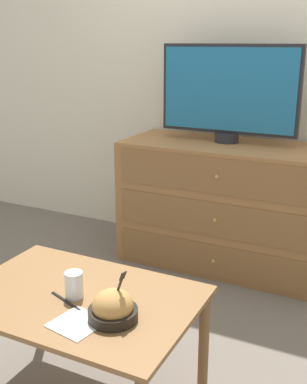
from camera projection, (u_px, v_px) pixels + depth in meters
ground_plane at (241, 246)px, 3.53m from camera, size 12.00×12.00×0.00m
wall_back at (253, 63)px, 3.16m from camera, size 12.00×0.05×2.60m
dresser at (230, 206)px, 3.14m from camera, size 1.40×0.59×0.82m
tv at (229, 92)px, 3.00m from camera, size 0.89×0.15×0.61m
coffee_table at (79, 310)px, 1.91m from camera, size 0.93×0.64×0.48m
takeout_bowl at (113, 308)px, 1.72m from camera, size 0.18×0.18×0.19m
drink_cup at (74, 286)px, 1.87m from camera, size 0.07×0.07×0.11m
napkin at (77, 323)px, 1.70m from camera, size 0.19×0.19×0.00m
knife at (66, 301)px, 1.85m from camera, size 0.18×0.07×0.01m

